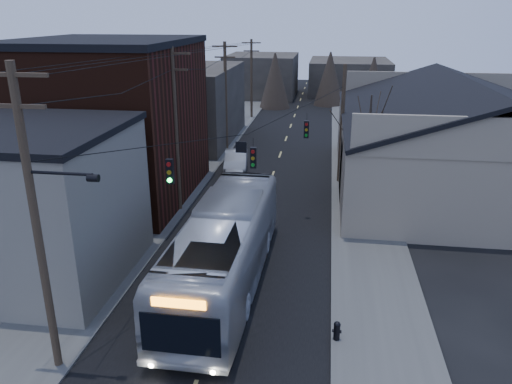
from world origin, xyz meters
TOP-DOWN VIEW (x-y plane):
  - road_surface at (0.00, 30.00)m, footprint 9.00×110.00m
  - sidewalk_left at (-6.50, 30.00)m, footprint 4.00×110.00m
  - sidewalk_right at (6.50, 30.00)m, footprint 4.00×110.00m
  - building_clapboard at (-9.00, 9.00)m, footprint 8.00×8.00m
  - building_brick at (-10.00, 20.00)m, footprint 10.00×12.00m
  - building_left_far at (-9.50, 36.00)m, footprint 9.00×14.00m
  - warehouse at (13.00, 25.00)m, footprint 16.16×20.60m
  - building_far_left at (-6.00, 65.00)m, footprint 10.00×12.00m
  - building_far_right at (7.00, 70.00)m, footprint 12.00×14.00m
  - bare_tree at (6.50, 20.00)m, footprint 0.40×0.40m
  - utility_lines at (-3.11, 24.14)m, footprint 11.24×45.28m
  - bus at (-0.33, 9.39)m, footprint 3.33×13.36m
  - parked_car at (-3.00, 26.76)m, footprint 2.31×4.99m
  - fire_hydrant at (4.70, 5.81)m, footprint 0.36×0.26m

SIDE VIEW (x-z plane):
  - road_surface at x=0.00m, z-range 0.00..0.02m
  - sidewalk_left at x=-6.50m, z-range 0.00..0.12m
  - sidewalk_right at x=6.50m, z-range 0.00..0.12m
  - fire_hydrant at x=4.70m, z-range 0.15..0.91m
  - parked_car at x=-3.00m, z-range 0.00..1.58m
  - bus at x=-0.33m, z-range 0.00..3.71m
  - building_far_right at x=7.00m, z-range 0.00..5.00m
  - warehouse at x=13.00m, z-range -1.17..6.56m
  - building_far_left at x=-6.00m, z-range 0.00..6.00m
  - building_clapboard at x=-9.00m, z-range 0.00..7.00m
  - building_left_far at x=-9.50m, z-range 0.00..7.00m
  - bare_tree at x=6.50m, z-range 0.00..7.20m
  - utility_lines at x=-3.11m, z-range -0.30..10.20m
  - building_brick at x=-10.00m, z-range 0.00..10.00m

